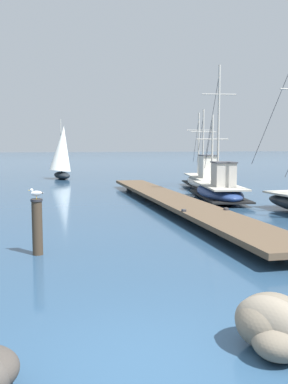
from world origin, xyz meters
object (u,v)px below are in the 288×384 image
mooring_piling (37,226)px  distant_sailboat (62,153)px  fishing_boat_0 (219,190)px  shore_rock_far_edge (273,326)px  fishing_boat_2 (204,180)px  perched_seagull (37,193)px

mooring_piling → distant_sailboat: size_ratio=0.29×
fishing_boat_0 → mooring_piling: (-9.41, -8.57, 0.19)m
mooring_piling → shore_rock_far_edge: 6.80m
fishing_boat_2 → distant_sailboat: fishing_boat_2 is taller
fishing_boat_2 → perched_seagull: size_ratio=21.43×
fishing_boat_2 → distant_sailboat: 13.74m
fishing_boat_2 → distant_sailboat: bearing=125.1°
fishing_boat_2 → mooring_piling: bearing=-128.1°
fishing_boat_0 → perched_seagull: bearing=-137.6°
shore_rock_far_edge → fishing_boat_0: bearing=65.7°
fishing_boat_0 → fishing_boat_2: bearing=72.4°
distant_sailboat → perched_seagull: bearing=-97.6°
fishing_boat_2 → perched_seagull: bearing=-128.1°
fishing_boat_2 → distant_sailboat: size_ratio=1.62×
fishing_boat_2 → shore_rock_far_edge: (-8.49, -20.51, -0.23)m
fishing_boat_2 → mooring_piling: fishing_boat_2 is taller
fishing_boat_0 → distant_sailboat: bearing=109.6°
fishing_boat_0 → distant_sailboat: (-6.02, 16.88, 1.64)m
mooring_piling → distant_sailboat: 25.72m
perched_seagull → distant_sailboat: 25.68m
fishing_boat_2 → perched_seagull: (-11.21, -14.29, 1.00)m
mooring_piling → perched_seagull: perched_seagull is taller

